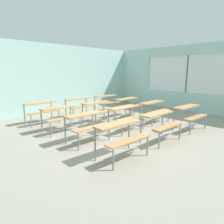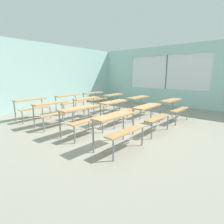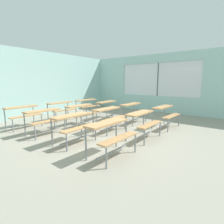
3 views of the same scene
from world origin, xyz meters
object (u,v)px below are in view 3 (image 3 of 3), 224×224
at_px(desk_bench_r2c2, 108,106).
at_px(desk_bench_r2c0, 45,116).
at_px(desk_bench_r0c0, 111,131).
at_px(desk_bench_r3c2, 87,103).
at_px(desk_bench_r0c1, 143,119).
at_px(desk_bench_r0c2, 166,112).
at_px(desk_bench_r1c0, 74,122).
at_px(desk_bench_r2c1, 81,110).
at_px(desk_bench_r1c1, 109,114).
at_px(desk_bench_r3c1, 62,107).
at_px(desk_bench_r3c0, 23,112).
at_px(desk_bench_r1c2, 133,108).

bearing_deg(desk_bench_r2c2, desk_bench_r2c0, 176.61).
relative_size(desk_bench_r0c0, desk_bench_r3c2, 1.00).
xyz_separation_m(desk_bench_r0c1, desk_bench_r0c2, (1.55, -0.05, 0.00)).
xyz_separation_m(desk_bench_r1c0, desk_bench_r2c1, (1.42, 1.29, 0.00)).
relative_size(desk_bench_r0c0, desk_bench_r0c2, 1.00).
bearing_deg(desk_bench_r2c2, desk_bench_r1c1, -142.75).
height_order(desk_bench_r1c1, desk_bench_r3c2, same).
relative_size(desk_bench_r3c1, desk_bench_r3c2, 0.98).
height_order(desk_bench_r2c0, desk_bench_r2c2, same).
distance_m(desk_bench_r0c0, desk_bench_r3c2, 4.88).
bearing_deg(desk_bench_r3c2, desk_bench_r2c0, -155.44).
bearing_deg(desk_bench_r1c0, desk_bench_r3c1, 57.73).
relative_size(desk_bench_r1c0, desk_bench_r3c2, 1.00).
height_order(desk_bench_r2c1, desk_bench_r3c1, same).
xyz_separation_m(desk_bench_r2c1, desk_bench_r3c1, (0.10, 1.30, 0.00)).
relative_size(desk_bench_r2c1, desk_bench_r3c0, 1.00).
bearing_deg(desk_bench_r0c1, desk_bench_r2c1, 90.13).
distance_m(desk_bench_r1c2, desk_bench_r3c2, 2.56).
xyz_separation_m(desk_bench_r1c1, desk_bench_r3c0, (-1.52, 2.62, 0.00)).
relative_size(desk_bench_r1c1, desk_bench_r2c2, 0.99).
distance_m(desk_bench_r0c1, desk_bench_r1c2, 1.95).
height_order(desk_bench_r1c0, desk_bench_r1c1, same).
distance_m(desk_bench_r0c0, desk_bench_r2c1, 2.95).
bearing_deg(desk_bench_r1c2, desk_bench_r3c1, 119.05).
height_order(desk_bench_r1c1, desk_bench_r1c2, same).
distance_m(desk_bench_r1c0, desk_bench_r1c2, 2.94).
distance_m(desk_bench_r2c0, desk_bench_r2c1, 1.45).
bearing_deg(desk_bench_r3c0, desk_bench_r2c2, -24.55).
xyz_separation_m(desk_bench_r1c0, desk_bench_r3c1, (1.52, 2.59, 0.00)).
xyz_separation_m(desk_bench_r0c1, desk_bench_r1c0, (-1.45, 1.25, 0.00)).
relative_size(desk_bench_r2c0, desk_bench_r3c0, 1.00).
distance_m(desk_bench_r0c2, desk_bench_r2c0, 4.00).
distance_m(desk_bench_r1c1, desk_bench_r3c1, 2.59).
bearing_deg(desk_bench_r3c0, desk_bench_r1c1, -60.68).
distance_m(desk_bench_r1c0, desk_bench_r2c2, 3.25).
bearing_deg(desk_bench_r0c2, desk_bench_r2c2, 92.35).
xyz_separation_m(desk_bench_r0c2, desk_bench_r3c2, (-0.02, 3.86, 0.00)).
bearing_deg(desk_bench_r1c2, desk_bench_r0c1, -140.05).
bearing_deg(desk_bench_r0c2, desk_bench_r3c2, 92.27).
bearing_deg(desk_bench_r3c2, desk_bench_r2c1, -138.73).
height_order(desk_bench_r0c1, desk_bench_r1c2, same).
bearing_deg(desk_bench_r1c1, desk_bench_r0c2, -41.68).
height_order(desk_bench_r0c0, desk_bench_r1c2, same).
bearing_deg(desk_bench_r1c0, desk_bench_r1c2, -1.85).
height_order(desk_bench_r1c2, desk_bench_r2c2, same).
height_order(desk_bench_r1c0, desk_bench_r3c1, same).
xyz_separation_m(desk_bench_r1c1, desk_bench_r3c2, (1.52, 2.56, 0.00)).
bearing_deg(desk_bench_r2c1, desk_bench_r3c2, 38.59).
bearing_deg(desk_bench_r3c1, desk_bench_r1c1, -91.14).
bearing_deg(desk_bench_r0c0, desk_bench_r2c0, 91.10).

